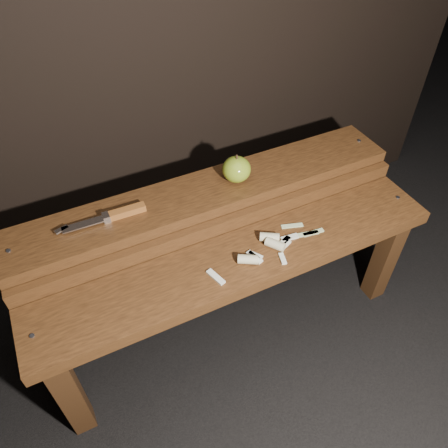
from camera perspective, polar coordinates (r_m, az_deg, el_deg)
name	(u,v)px	position (r m, az deg, el deg)	size (l,w,h in m)	color
ground	(232,325)	(1.57, 0.99, -13.11)	(60.00, 60.00, 0.00)	black
bench_front_tier	(243,275)	(1.26, 2.46, -6.64)	(1.20, 0.20, 0.42)	#361E0D
bench_rear_tier	(209,211)	(1.35, -1.98, 1.75)	(1.20, 0.21, 0.50)	#361E0D
apple	(237,169)	(1.30, 1.65, 7.16)	(0.09, 0.09, 0.09)	olive
knife	(116,215)	(1.23, -13.90, 1.20)	(0.25, 0.03, 0.02)	brown
apple_scraps	(267,247)	(1.23, 5.70, -2.98)	(0.38, 0.13, 0.03)	beige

